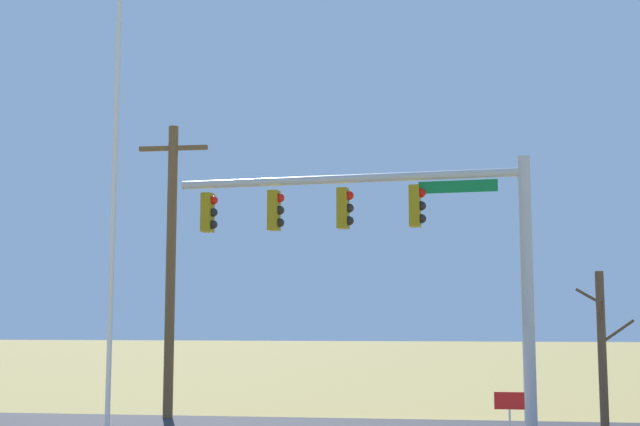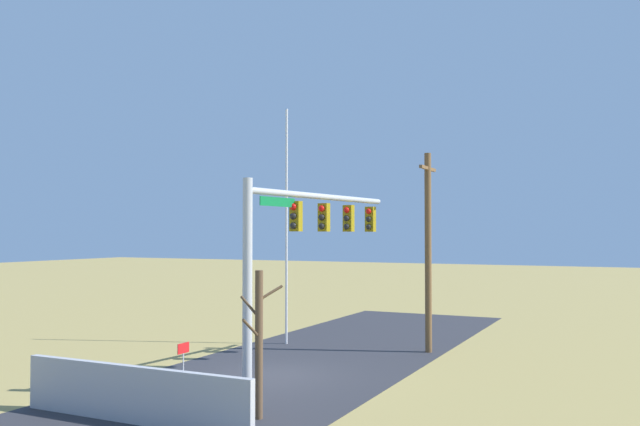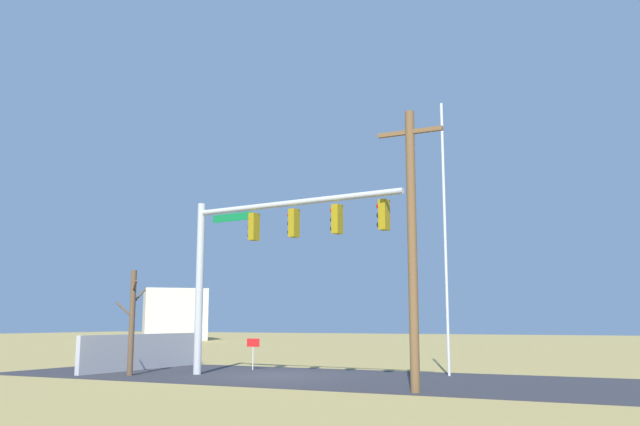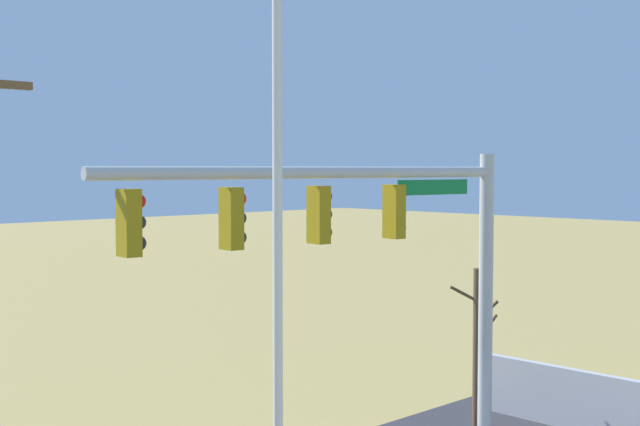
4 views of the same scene
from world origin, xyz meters
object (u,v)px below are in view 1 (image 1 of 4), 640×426
signal_mast (399,232)px  flagpole (114,200)px  utility_pole (171,263)px  bare_tree (602,348)px  open_sign (510,409)px

signal_mast → flagpole: bearing=-146.9°
utility_pole → bare_tree: 11.10m
utility_pole → open_sign: (8.36, -5.38, -3.14)m
flagpole → utility_pole: size_ratio=1.27×
flagpole → utility_pole: bearing=96.6°
flagpole → open_sign: size_ratio=8.11×
signal_mast → utility_pole: utility_pole is taller
open_sign → flagpole: bearing=-175.9°
signal_mast → utility_pole: bearing=159.3°
flagpole → bare_tree: (10.14, 4.75, -3.04)m
signal_mast → utility_pole: (-6.20, 2.34, -0.52)m
signal_mast → open_sign: (2.16, -3.04, -3.67)m
signal_mast → open_sign: 5.23m
flagpole → open_sign: 8.69m
open_sign → signal_mast: bearing=125.4°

